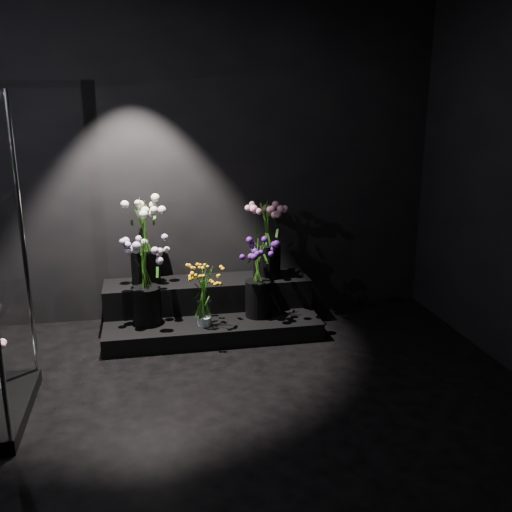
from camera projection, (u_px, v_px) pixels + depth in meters
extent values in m
plane|color=black|center=(259.00, 426.00, 3.56)|extent=(4.00, 4.00, 0.00)
plane|color=black|center=(215.00, 164.00, 5.07)|extent=(4.00, 0.00, 4.00)
plane|color=black|center=(431.00, 366.00, 1.29)|extent=(4.00, 0.00, 4.00)
cube|color=black|center=(211.00, 323.00, 4.98)|extent=(1.82, 0.81, 0.15)
cube|color=black|center=(208.00, 293.00, 5.12)|extent=(1.82, 0.40, 0.25)
cylinder|color=white|center=(204.00, 313.00, 4.70)|extent=(0.12, 0.12, 0.22)
cylinder|color=black|center=(147.00, 305.00, 4.73)|extent=(0.24, 0.24, 0.32)
cylinder|color=black|center=(258.00, 298.00, 4.89)|extent=(0.22, 0.22, 0.32)
cylinder|color=black|center=(146.00, 267.00, 4.95)|extent=(0.25, 0.25, 0.30)
cylinder|color=black|center=(267.00, 261.00, 5.13)|extent=(0.25, 0.25, 0.30)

